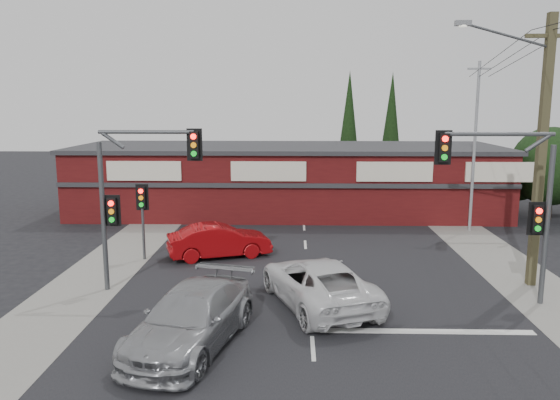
{
  "coord_description": "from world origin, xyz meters",
  "views": [
    {
      "loc": [
        -0.54,
        -17.23,
        6.87
      ],
      "look_at": [
        -1.09,
        3.0,
        3.25
      ],
      "focal_mm": 35.0,
      "sensor_mm": 36.0,
      "label": 1
    }
  ],
  "objects_px": {
    "white_suv": "(318,282)",
    "utility_pole": "(538,144)",
    "red_sedan": "(219,241)",
    "silver_suv": "(191,318)",
    "shop_building": "(287,179)"
  },
  "relations": [
    {
      "from": "white_suv",
      "to": "utility_pole",
      "type": "xyz_separation_m",
      "value": [
        8.08,
        2.3,
        4.59
      ]
    },
    {
      "from": "white_suv",
      "to": "utility_pole",
      "type": "bearing_deg",
      "value": 175.71
    },
    {
      "from": "red_sedan",
      "to": "white_suv",
      "type": "bearing_deg",
      "value": -163.34
    },
    {
      "from": "utility_pole",
      "to": "white_suv",
      "type": "bearing_deg",
      "value": -164.14
    },
    {
      "from": "silver_suv",
      "to": "red_sedan",
      "type": "relative_size",
      "value": 1.25
    },
    {
      "from": "red_sedan",
      "to": "shop_building",
      "type": "distance_m",
      "value": 10.98
    },
    {
      "from": "white_suv",
      "to": "utility_pole",
      "type": "relative_size",
      "value": 0.58
    },
    {
      "from": "silver_suv",
      "to": "shop_building",
      "type": "xyz_separation_m",
      "value": [
        2.47,
        19.61,
        1.31
      ]
    },
    {
      "from": "silver_suv",
      "to": "red_sedan",
      "type": "distance_m",
      "value": 9.12
    },
    {
      "from": "utility_pole",
      "to": "silver_suv",
      "type": "bearing_deg",
      "value": -154.63
    },
    {
      "from": "shop_building",
      "to": "white_suv",
      "type": "bearing_deg",
      "value": -85.53
    },
    {
      "from": "white_suv",
      "to": "shop_building",
      "type": "bearing_deg",
      "value": -105.68
    },
    {
      "from": "shop_building",
      "to": "utility_pole",
      "type": "relative_size",
      "value": 2.73
    },
    {
      "from": "white_suv",
      "to": "shop_building",
      "type": "relative_size",
      "value": 0.21
    },
    {
      "from": "white_suv",
      "to": "red_sedan",
      "type": "xyz_separation_m",
      "value": [
        -4.19,
        5.8,
        -0.05
      ]
    }
  ]
}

